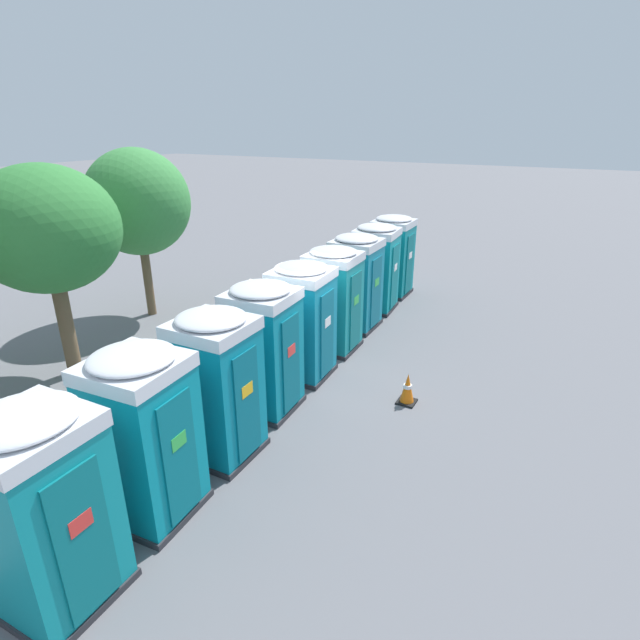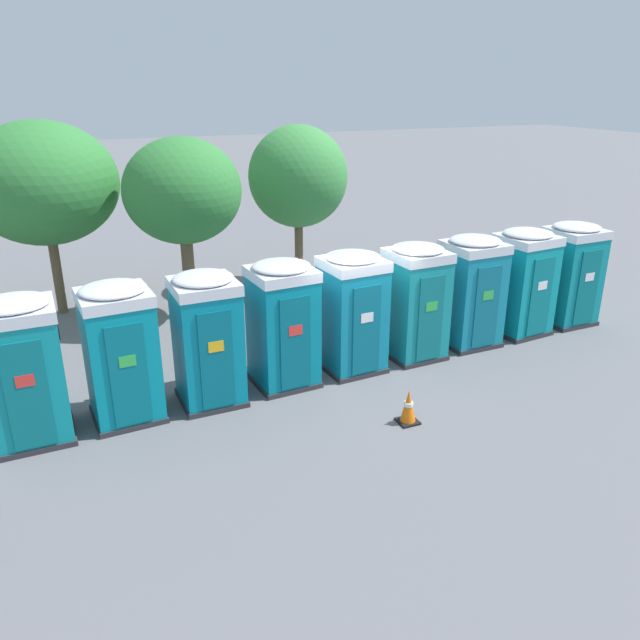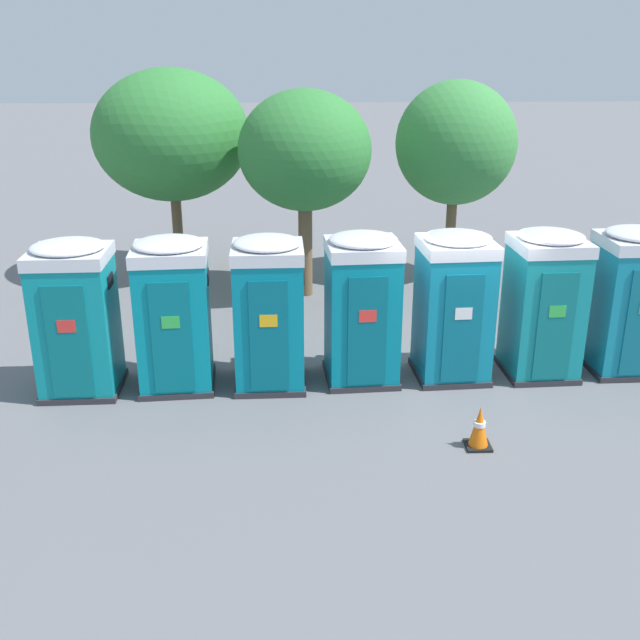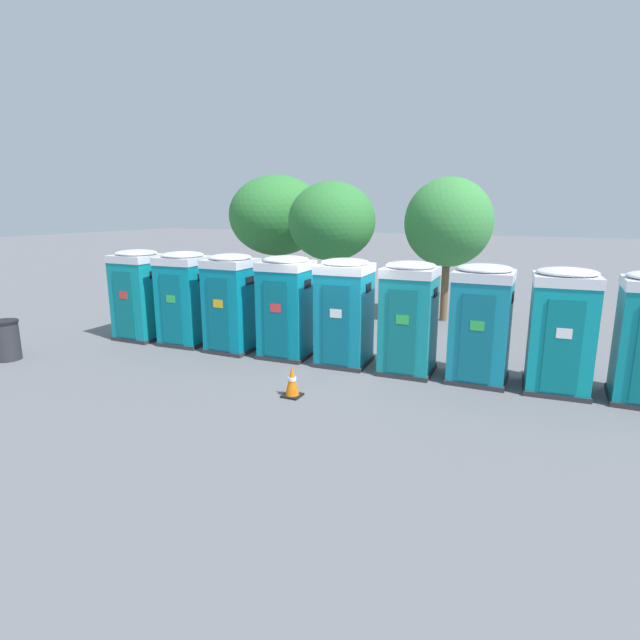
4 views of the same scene
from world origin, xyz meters
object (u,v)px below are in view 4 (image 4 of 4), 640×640
(portapotty_0, at_px, (140,294))
(trash_can, at_px, (6,340))
(portapotty_5, at_px, (409,317))
(portapotty_3, at_px, (286,306))
(portapotty_4, at_px, (344,311))
(street_tree_0, at_px, (332,222))
(portapotty_6, at_px, (481,323))
(traffic_cone, at_px, (292,382))
(portapotty_1, at_px, (185,298))
(portapotty_2, at_px, (232,302))
(portapotty_7, at_px, (561,330))
(street_tree_1, at_px, (277,216))
(street_tree_2, at_px, (448,223))

(portapotty_0, distance_m, trash_can, 3.44)
(portapotty_5, bearing_deg, portapotty_0, -177.35)
(portapotty_3, xyz_separation_m, portapotty_4, (1.55, 0.05, 0.00))
(street_tree_0, bearing_deg, portapotty_6, -38.51)
(street_tree_0, height_order, traffic_cone, street_tree_0)
(portapotty_1, xyz_separation_m, portapotty_2, (1.55, 0.00, 0.00))
(portapotty_0, height_order, portapotty_4, same)
(portapotty_1, xyz_separation_m, portapotty_7, (9.28, 0.42, -0.00))
(street_tree_1, bearing_deg, street_tree_0, -28.47)
(portapotty_4, xyz_separation_m, street_tree_0, (-2.39, 4.51, 1.94))
(portapotty_1, height_order, trash_can, portapotty_1)
(portapotty_0, bearing_deg, traffic_cone, -19.24)
(trash_can, bearing_deg, portapotty_4, 23.69)
(portapotty_0, bearing_deg, portapotty_5, 2.65)
(portapotty_0, xyz_separation_m, portapotty_4, (6.19, 0.32, 0.00))
(portapotty_4, bearing_deg, portapotty_6, 2.74)
(portapotty_1, relative_size, portapotty_5, 1.00)
(portapotty_0, xyz_separation_m, street_tree_2, (7.33, 6.09, 1.92))
(street_tree_0, distance_m, trash_can, 9.82)
(portapotty_6, xyz_separation_m, street_tree_2, (-1.95, 5.63, 1.92))
(portapotty_5, relative_size, trash_can, 2.56)
(portapotty_1, relative_size, portapotty_4, 1.00)
(street_tree_1, bearing_deg, portapotty_7, -30.54)
(portapotty_7, bearing_deg, portapotty_6, -177.45)
(portapotty_0, height_order, street_tree_1, street_tree_1)
(street_tree_1, bearing_deg, portapotty_4, -48.52)
(portapotty_4, distance_m, portapotty_7, 4.64)
(portapotty_0, bearing_deg, street_tree_2, 39.74)
(portapotty_1, relative_size, portapotty_6, 1.00)
(traffic_cone, bearing_deg, trash_can, -173.22)
(street_tree_2, bearing_deg, portapotty_7, -57.80)
(portapotty_3, height_order, traffic_cone, portapotty_3)
(portapotty_5, height_order, street_tree_0, street_tree_0)
(portapotty_7, xyz_separation_m, traffic_cone, (-4.72, -2.66, -0.97))
(street_tree_0, bearing_deg, portapotty_5, -48.61)
(portapotty_0, bearing_deg, portapotty_7, 2.81)
(portapotty_6, bearing_deg, street_tree_1, 144.82)
(street_tree_0, bearing_deg, portapotty_3, -79.54)
(portapotty_4, height_order, portapotty_7, same)
(street_tree_2, bearing_deg, street_tree_1, 176.52)
(portapotty_3, xyz_separation_m, trash_can, (-6.07, -3.29, -0.78))
(portapotty_6, xyz_separation_m, trash_can, (-10.71, -3.49, -0.78))
(portapotty_5, relative_size, portapotty_6, 1.00)
(portapotty_1, xyz_separation_m, portapotty_5, (6.19, 0.25, 0.00))
(portapotty_6, distance_m, trash_can, 11.29)
(portapotty_2, distance_m, trash_can, 5.57)
(portapotty_4, distance_m, street_tree_2, 6.19)
(portapotty_6, height_order, street_tree_1, street_tree_1)
(portapotty_7, distance_m, traffic_cone, 5.51)
(portapotty_0, bearing_deg, trash_can, -115.33)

